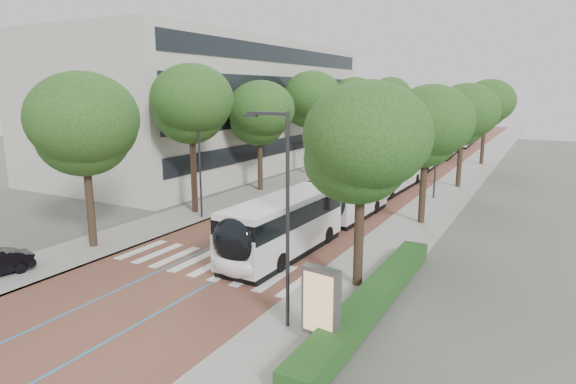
{
  "coord_description": "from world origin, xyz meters",
  "views": [
    {
      "loc": [
        14.84,
        -17.65,
        8.84
      ],
      "look_at": [
        0.32,
        8.86,
        2.4
      ],
      "focal_mm": 30.0,
      "sensor_mm": 36.0,
      "label": 1
    }
  ],
  "objects": [
    {
      "name": "lead_bus",
      "position": [
        2.74,
        8.01,
        1.63
      ],
      "size": [
        3.04,
        18.46,
        3.2
      ],
      "rotation": [
        0.0,
        0.0,
        -0.03
      ],
      "color": "black",
      "rests_on": "ground"
    },
    {
      "name": "kerb_right",
      "position": [
        5.6,
        40.0,
        0.06
      ],
      "size": [
        0.2,
        140.0,
        0.14
      ],
      "primitive_type": "cube",
      "color": "gray",
      "rests_on": "ground"
    },
    {
      "name": "zebra_crossing",
      "position": [
        0.2,
        1.0,
        0.03
      ],
      "size": [
        10.55,
        3.6,
        0.01
      ],
      "color": "silver",
      "rests_on": "ground"
    },
    {
      "name": "ad_panel",
      "position": [
        8.51,
        -3.77,
        1.63
      ],
      "size": [
        1.42,
        0.61,
        2.87
      ],
      "rotation": [
        0.0,
        0.0,
        -0.14
      ],
      "color": "#59595B",
      "rests_on": "sidewalk_right"
    },
    {
      "name": "lane_line_left",
      "position": [
        -1.6,
        40.0,
        0.02
      ],
      "size": [
        0.12,
        126.0,
        0.01
      ],
      "primitive_type": "cube",
      "color": "#247AB4",
      "rests_on": "road"
    },
    {
      "name": "ground",
      "position": [
        0.0,
        0.0,
        0.0
      ],
      "size": [
        160.0,
        160.0,
        0.0
      ],
      "primitive_type": "plane",
      "color": "#51544C",
      "rests_on": "ground"
    },
    {
      "name": "sidewalk_right",
      "position": [
        7.5,
        40.0,
        0.06
      ],
      "size": [
        4.0,
        140.0,
        0.12
      ],
      "primitive_type": "cube",
      "color": "gray",
      "rests_on": "ground"
    },
    {
      "name": "sidewalk_left",
      "position": [
        -7.5,
        40.0,
        0.06
      ],
      "size": [
        4.0,
        140.0,
        0.12
      ],
      "primitive_type": "cube",
      "color": "gray",
      "rests_on": "ground"
    },
    {
      "name": "office_building",
      "position": [
        -19.47,
        28.0,
        7.0
      ],
      "size": [
        18.11,
        40.0,
        14.0
      ],
      "color": "#A19D95",
      "rests_on": "ground"
    },
    {
      "name": "bus_queued_2",
      "position": [
        2.19,
        49.79,
        1.62
      ],
      "size": [
        3.15,
        12.51,
        3.2
      ],
      "rotation": [
        0.0,
        0.0,
        0.05
      ],
      "color": "silver",
      "rests_on": "ground"
    },
    {
      "name": "kerb_left",
      "position": [
        -5.6,
        40.0,
        0.06
      ],
      "size": [
        0.2,
        140.0,
        0.14
      ],
      "primitive_type": "cube",
      "color": "gray",
      "rests_on": "ground"
    },
    {
      "name": "hedge",
      "position": [
        9.1,
        0.0,
        0.52
      ],
      "size": [
        1.2,
        14.0,
        0.8
      ],
      "primitive_type": "cube",
      "color": "#173D15",
      "rests_on": "sidewalk_right"
    },
    {
      "name": "trees_right",
      "position": [
        7.7,
        23.67,
        6.5
      ],
      "size": [
        5.99,
        47.74,
        9.48
      ],
      "color": "black",
      "rests_on": "ground"
    },
    {
      "name": "lamp_post_left",
      "position": [
        -6.1,
        8.0,
        4.12
      ],
      "size": [
        0.14,
        0.14,
        8.0
      ],
      "primitive_type": "cylinder",
      "color": "#2C2C2E",
      "rests_on": "sidewalk_left"
    },
    {
      "name": "bus_queued_0",
      "position": [
        2.65,
        23.53,
        1.62
      ],
      "size": [
        2.92,
        12.47,
        3.2
      ],
      "rotation": [
        0.0,
        0.0,
        -0.03
      ],
      "color": "silver",
      "rests_on": "ground"
    },
    {
      "name": "bus_queued_1",
      "position": [
        2.21,
        37.38,
        1.62
      ],
      "size": [
        2.86,
        12.46,
        3.2
      ],
      "rotation": [
        0.0,
        0.0,
        0.03
      ],
      "color": "silver",
      "rests_on": "ground"
    },
    {
      "name": "streetlight_near",
      "position": [
        6.62,
        -3.0,
        4.82
      ],
      "size": [
        1.82,
        0.2,
        8.0
      ],
      "color": "#2C2C2E",
      "rests_on": "sidewalk_right"
    },
    {
      "name": "road",
      "position": [
        0.0,
        40.0,
        0.01
      ],
      "size": [
        11.0,
        140.0,
        0.02
      ],
      "primitive_type": "cube",
      "color": "brown",
      "rests_on": "ground"
    },
    {
      "name": "lane_line_right",
      "position": [
        1.6,
        40.0,
        0.02
      ],
      "size": [
        0.12,
        126.0,
        0.01
      ],
      "primitive_type": "cube",
      "color": "#247AB4",
      "rests_on": "road"
    },
    {
      "name": "trees_left",
      "position": [
        -7.5,
        25.92,
        7.23
      ],
      "size": [
        6.15,
        61.01,
        10.18
      ],
      "color": "black",
      "rests_on": "ground"
    },
    {
      "name": "streetlight_far",
      "position": [
        6.62,
        22.0,
        4.82
      ],
      "size": [
        1.82,
        0.2,
        8.0
      ],
      "color": "#2C2C2E",
      "rests_on": "sidewalk_right"
    },
    {
      "name": "bus_queued_3",
      "position": [
        2.28,
        63.81,
        1.62
      ],
      "size": [
        3.0,
        12.49,
        3.2
      ],
      "rotation": [
        0.0,
        0.0,
        0.04
      ],
      "color": "silver",
      "rests_on": "ground"
    }
  ]
}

